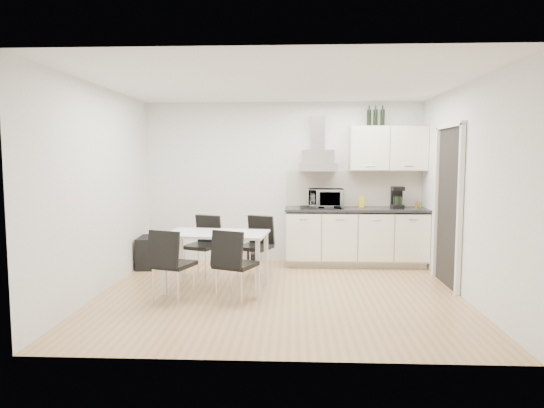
% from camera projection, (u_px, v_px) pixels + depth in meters
% --- Properties ---
extents(ground, '(4.50, 4.50, 0.00)m').
position_uv_depth(ground, '(279.00, 294.00, 6.08)').
color(ground, tan).
rests_on(ground, ground).
extents(wall_back, '(4.50, 0.10, 2.60)m').
position_uv_depth(wall_back, '(283.00, 183.00, 7.94)').
color(wall_back, white).
rests_on(wall_back, ground).
extents(wall_front, '(4.50, 0.10, 2.60)m').
position_uv_depth(wall_front, '(272.00, 208.00, 3.96)').
color(wall_front, white).
rests_on(wall_front, ground).
extents(wall_left, '(0.10, 4.00, 2.60)m').
position_uv_depth(wall_left, '(100.00, 191.00, 6.05)').
color(wall_left, white).
rests_on(wall_left, ground).
extents(wall_right, '(0.10, 4.00, 2.60)m').
position_uv_depth(wall_right, '(466.00, 192.00, 5.85)').
color(wall_right, white).
rests_on(wall_right, ground).
extents(ceiling, '(4.50, 4.50, 0.00)m').
position_uv_depth(ceiling, '(280.00, 83.00, 5.83)').
color(ceiling, white).
rests_on(ceiling, wall_back).
extents(doorway, '(0.08, 1.04, 2.10)m').
position_uv_depth(doorway, '(447.00, 208.00, 6.42)').
color(doorway, white).
rests_on(doorway, ground).
extents(kitchenette, '(2.22, 0.64, 2.52)m').
position_uv_depth(kitchenette, '(358.00, 213.00, 7.67)').
color(kitchenette, beige).
rests_on(kitchenette, ground).
extents(dining_table, '(1.35, 0.86, 0.75)m').
position_uv_depth(dining_table, '(217.00, 239.00, 6.25)').
color(dining_table, white).
rests_on(dining_table, ground).
extents(chair_far_left, '(0.60, 0.63, 0.88)m').
position_uv_depth(chair_far_left, '(201.00, 247.00, 6.90)').
color(chair_far_left, black).
rests_on(chair_far_left, ground).
extents(chair_far_right, '(0.61, 0.64, 0.88)m').
position_uv_depth(chair_far_right, '(254.00, 248.00, 6.84)').
color(chair_far_right, black).
rests_on(chair_far_right, ground).
extents(chair_near_left, '(0.58, 0.62, 0.88)m').
position_uv_depth(chair_near_left, '(174.00, 265.00, 5.73)').
color(chair_near_left, black).
rests_on(chair_near_left, ground).
extents(chair_near_right, '(0.60, 0.63, 0.88)m').
position_uv_depth(chair_near_right, '(236.00, 266.00, 5.71)').
color(chair_near_right, black).
rests_on(chair_near_right, ground).
extents(guitar_amp, '(0.30, 0.60, 0.48)m').
position_uv_depth(guitar_amp, '(147.00, 252.00, 7.55)').
color(guitar_amp, black).
rests_on(guitar_amp, ground).
extents(floor_speaker, '(0.20, 0.18, 0.30)m').
position_uv_depth(floor_speaker, '(253.00, 253.00, 7.97)').
color(floor_speaker, black).
rests_on(floor_speaker, ground).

